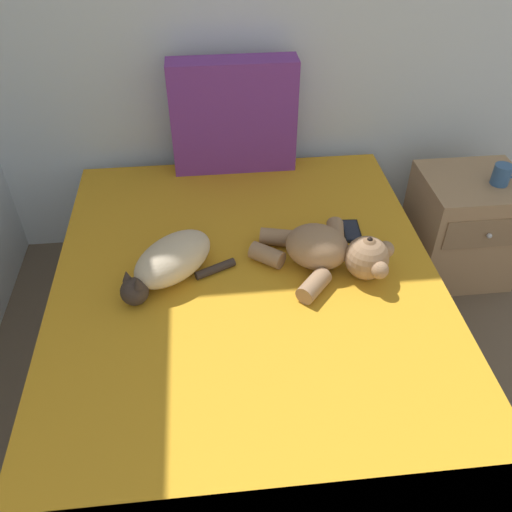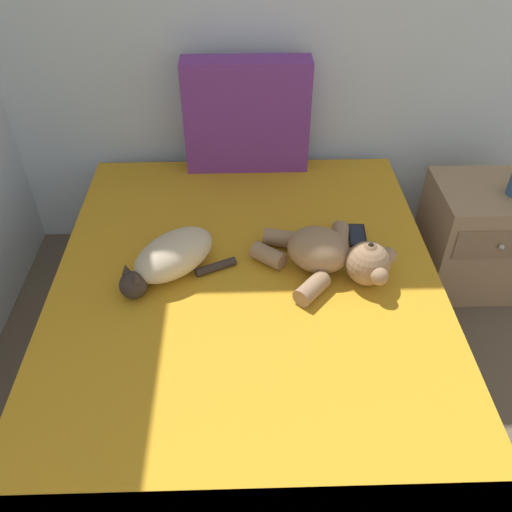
{
  "view_description": "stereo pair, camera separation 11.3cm",
  "coord_description": "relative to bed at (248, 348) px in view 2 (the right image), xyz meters",
  "views": [
    {
      "loc": [
        1.01,
        1.94,
        1.85
      ],
      "look_at": [
        1.16,
        3.42,
        0.6
      ],
      "focal_mm": 37.57,
      "sensor_mm": 36.0,
      "label": 1
    },
    {
      "loc": [
        1.12,
        1.93,
        1.85
      ],
      "look_at": [
        1.16,
        3.42,
        0.6
      ],
      "focal_mm": 37.57,
      "sensor_mm": 36.0,
      "label": 2
    }
  ],
  "objects": [
    {
      "name": "bed",
      "position": [
        0.0,
        0.0,
        0.0
      ],
      "size": [
        1.49,
        2.02,
        0.51
      ],
      "color": "#9E7A56",
      "rests_on": "ground_plane"
    },
    {
      "name": "teddy_bear",
      "position": [
        0.32,
        0.15,
        0.33
      ],
      "size": [
        0.53,
        0.44,
        0.17
      ],
      "color": "#937051",
      "rests_on": "bed"
    },
    {
      "name": "cat",
      "position": [
        -0.28,
        0.16,
        0.33
      ],
      "size": [
        0.42,
        0.37,
        0.15
      ],
      "color": "#C6B293",
      "rests_on": "bed"
    },
    {
      "name": "patterned_cushion",
      "position": [
        0.01,
        0.92,
        0.52
      ],
      "size": [
        0.57,
        0.13,
        0.52
      ],
      "color": "#72338C",
      "rests_on": "bed"
    },
    {
      "name": "nightstand",
      "position": [
        1.11,
        0.64,
        0.02
      ],
      "size": [
        0.47,
        0.45,
        0.54
      ],
      "color": "#9E7A56",
      "rests_on": "ground_plane"
    },
    {
      "name": "cell_phone",
      "position": [
        0.45,
        0.35,
        0.26
      ],
      "size": [
        0.08,
        0.15,
        0.01
      ],
      "color": "black",
      "rests_on": "bed"
    }
  ]
}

